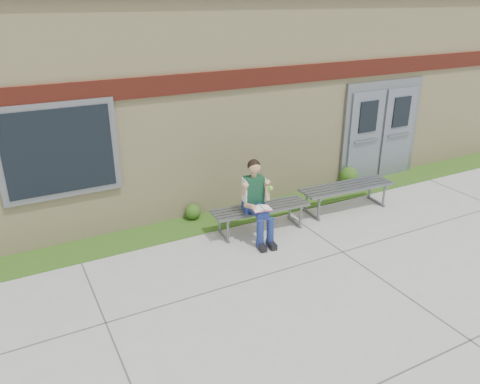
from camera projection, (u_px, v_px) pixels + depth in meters
ground at (312, 282)px, 7.11m from camera, size 80.00×80.00×0.00m
grass_strip at (234, 216)px, 9.22m from camera, size 16.00×0.80×0.02m
school_building at (169, 83)px, 11.17m from camera, size 16.20×6.22×4.20m
bench_left at (260, 212)px, 8.55m from camera, size 1.85×0.65×0.47m
bench_right at (346, 191)px, 9.40m from camera, size 2.00×0.66×0.51m
girl at (257, 200)px, 8.14m from camera, size 0.52×0.90×1.43m
shrub_mid at (193, 212)px, 9.03m from camera, size 0.30×0.30×0.30m
shrub_east at (349, 176)px, 10.66m from camera, size 0.43×0.43×0.43m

